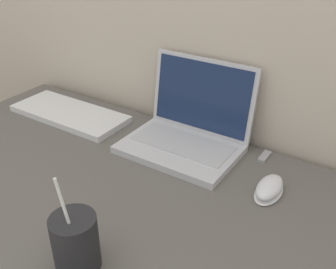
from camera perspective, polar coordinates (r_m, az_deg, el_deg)
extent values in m
cube|color=silver|center=(1.10, 1.64, -2.14)|extent=(0.32, 0.22, 0.02)
cube|color=#B7B7BC|center=(1.11, 2.09, -1.27)|extent=(0.28, 0.12, 0.00)
cube|color=silver|center=(1.15, 5.03, 5.65)|extent=(0.32, 0.04, 0.22)
cube|color=#19284C|center=(1.14, 4.89, 5.60)|extent=(0.30, 0.03, 0.19)
cylinder|color=#232326|center=(0.77, -13.26, -15.03)|extent=(0.09, 0.09, 0.11)
cylinder|color=black|center=(0.73, -13.73, -12.04)|extent=(0.07, 0.07, 0.01)
cylinder|color=white|center=(0.72, -14.36, -11.80)|extent=(0.03, 0.01, 0.17)
ellipsoid|color=white|center=(0.98, 14.39, -8.13)|extent=(0.06, 0.11, 0.01)
ellipsoid|color=silver|center=(0.97, 14.50, -7.43)|extent=(0.06, 0.11, 0.04)
cube|color=silver|center=(1.34, -14.10, 2.96)|extent=(0.40, 0.16, 0.02)
cube|color=#99999E|center=(1.12, 13.83, -3.10)|extent=(0.02, 0.06, 0.01)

